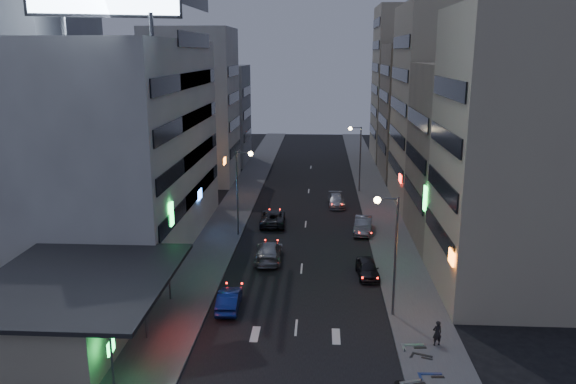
# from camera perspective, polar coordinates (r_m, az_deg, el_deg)

# --- Properties ---
(ground) EXTENTS (180.00, 180.00, 0.00)m
(ground) POSITION_cam_1_polar(r_m,az_deg,el_deg) (33.06, 0.51, -16.83)
(ground) COLOR black
(ground) RESTS_ON ground
(sidewalk_left) EXTENTS (4.00, 120.00, 0.12)m
(sidewalk_left) POSITION_cam_1_polar(r_m,az_deg,el_deg) (61.46, -5.57, -1.99)
(sidewalk_left) COLOR #4C4C4F
(sidewalk_left) RESTS_ON ground
(sidewalk_right) EXTENTS (4.00, 120.00, 0.12)m
(sidewalk_right) POSITION_cam_1_polar(r_m,az_deg,el_deg) (61.11, 9.43, -2.21)
(sidewalk_right) COLOR #4C4C4F
(sidewalk_right) RESTS_ON ground
(food_court) EXTENTS (11.00, 13.00, 3.88)m
(food_court) POSITION_cam_1_polar(r_m,az_deg,el_deg) (37.12, -21.69, -10.82)
(food_court) COLOR tan
(food_court) RESTS_ON ground
(white_building) EXTENTS (14.00, 24.00, 18.00)m
(white_building) POSITION_cam_1_polar(r_m,az_deg,el_deg) (52.32, -17.32, 4.65)
(white_building) COLOR silver
(white_building) RESTS_ON ground
(grey_tower) EXTENTS (10.00, 14.00, 34.00)m
(grey_tower) POSITION_cam_1_polar(r_m,az_deg,el_deg) (58.18, -25.40, 12.77)
(grey_tower) COLOR gray
(grey_tower) RESTS_ON ground
(shophouse_near) EXTENTS (10.00, 11.00, 20.00)m
(shophouse_near) POSITION_cam_1_polar(r_m,az_deg,el_deg) (41.76, 22.37, 3.38)
(shophouse_near) COLOR tan
(shophouse_near) RESTS_ON ground
(shophouse_mid) EXTENTS (11.00, 12.00, 16.00)m
(shophouse_mid) POSITION_cam_1_polar(r_m,az_deg,el_deg) (53.06, 18.76, 3.57)
(shophouse_mid) COLOR gray
(shophouse_mid) RESTS_ON ground
(shophouse_far) EXTENTS (10.00, 14.00, 22.00)m
(shophouse_far) POSITION_cam_1_polar(r_m,az_deg,el_deg) (65.07, 15.57, 8.28)
(shophouse_far) COLOR tan
(shophouse_far) RESTS_ON ground
(far_left_a) EXTENTS (11.00, 10.00, 20.00)m
(far_left_a) POSITION_cam_1_polar(r_m,az_deg,el_deg) (75.58, -9.69, 8.56)
(far_left_a) COLOR silver
(far_left_a) RESTS_ON ground
(far_left_b) EXTENTS (12.00, 10.00, 15.00)m
(far_left_b) POSITION_cam_1_polar(r_m,az_deg,el_deg) (88.58, -8.08, 7.77)
(far_left_b) COLOR gray
(far_left_b) RESTS_ON ground
(far_right_a) EXTENTS (11.00, 12.00, 18.00)m
(far_right_a) POSITION_cam_1_polar(r_m,az_deg,el_deg) (80.01, 13.62, 7.94)
(far_right_a) COLOR gray
(far_right_a) RESTS_ON ground
(far_right_b) EXTENTS (12.00, 12.00, 24.00)m
(far_right_b) POSITION_cam_1_polar(r_m,az_deg,el_deg) (93.63, 12.53, 10.68)
(far_right_b) COLOR tan
(far_right_b) RESTS_ON ground
(street_lamp_right_near) EXTENTS (1.60, 0.44, 8.02)m
(street_lamp_right_near) POSITION_cam_1_polar(r_m,az_deg,el_deg) (36.53, 10.32, -4.70)
(street_lamp_right_near) COLOR #595B60
(street_lamp_right_near) RESTS_ON sidewalk_right
(street_lamp_left) EXTENTS (1.60, 0.44, 8.02)m
(street_lamp_left) POSITION_cam_1_polar(r_m,az_deg,el_deg) (52.17, -4.77, 1.15)
(street_lamp_left) COLOR #595B60
(street_lamp_left) RESTS_ON sidewalk_left
(street_lamp_right_far) EXTENTS (1.60, 0.44, 8.02)m
(street_lamp_right_far) POSITION_cam_1_polar(r_m,az_deg,el_deg) (69.47, 7.04, 4.33)
(street_lamp_right_far) COLOR #595B60
(street_lamp_right_far) RESTS_ON sidewalk_right
(parked_car_right_near) EXTENTS (1.82, 4.01, 1.33)m
(parked_car_right_near) POSITION_cam_1_polar(r_m,az_deg,el_deg) (44.30, 8.07, -7.69)
(parked_car_right_near) COLOR black
(parked_car_right_near) RESTS_ON ground
(parked_car_right_mid) EXTENTS (2.16, 4.78, 1.52)m
(parked_car_right_mid) POSITION_cam_1_polar(r_m,az_deg,el_deg) (54.58, 7.64, -3.36)
(parked_car_right_mid) COLOR gray
(parked_car_right_mid) RESTS_ON ground
(parked_car_left) EXTENTS (2.75, 5.48, 1.49)m
(parked_car_left) POSITION_cam_1_polar(r_m,az_deg,el_deg) (56.66, -1.57, -2.60)
(parked_car_left) COLOR #2B2C31
(parked_car_left) RESTS_ON ground
(parked_car_right_far) EXTENTS (1.99, 4.55, 1.30)m
(parked_car_right_far) POSITION_cam_1_polar(r_m,az_deg,el_deg) (63.54, 4.93, -0.89)
(parked_car_right_far) COLOR #9EA1A6
(parked_car_right_far) RESTS_ON ground
(road_car_blue) EXTENTS (1.56, 4.12, 1.34)m
(road_car_blue) POSITION_cam_1_polar(r_m,az_deg,el_deg) (38.88, -6.01, -10.82)
(road_car_blue) COLOR navy
(road_car_blue) RESTS_ON ground
(road_car_silver) EXTENTS (2.27, 5.39, 1.55)m
(road_car_silver) POSITION_cam_1_polar(r_m,az_deg,el_deg) (47.12, -1.98, -6.06)
(road_car_silver) COLOR #979B9F
(road_car_silver) RESTS_ON ground
(person) EXTENTS (0.64, 0.51, 1.56)m
(person) POSITION_cam_1_polar(r_m,az_deg,el_deg) (35.13, 14.92, -13.68)
(person) COLOR black
(person) RESTS_ON sidewalk_right
(scooter_black_a) EXTENTS (0.97, 1.69, 0.98)m
(scooter_black_a) POSITION_cam_1_polar(r_m,az_deg,el_deg) (31.56, 13.51, -17.60)
(scooter_black_a) COLOR black
(scooter_black_a) RESTS_ON sidewalk_right
(scooter_silver_a) EXTENTS (1.16, 1.95, 1.13)m
(scooter_silver_a) POSITION_cam_1_polar(r_m,az_deg,el_deg) (31.86, 13.41, -17.10)
(scooter_silver_a) COLOR #9A9DA1
(scooter_silver_a) RESTS_ON sidewalk_right
(scooter_blue) EXTENTS (0.75, 1.97, 1.18)m
(scooter_blue) POSITION_cam_1_polar(r_m,az_deg,el_deg) (32.61, 15.41, -16.40)
(scooter_blue) COLOR navy
(scooter_blue) RESTS_ON sidewalk_right
(scooter_black_b) EXTENTS (1.18, 1.86, 1.08)m
(scooter_black_b) POSITION_cam_1_polar(r_m,az_deg,el_deg) (34.05, 14.62, -15.07)
(scooter_black_b) COLOR black
(scooter_black_b) RESTS_ON sidewalk_right
(scooter_silver_b) EXTENTS (0.83, 2.07, 1.24)m
(scooter_silver_b) POSITION_cam_1_polar(r_m,az_deg,el_deg) (35.14, 13.69, -13.88)
(scooter_silver_b) COLOR #ACAFB4
(scooter_silver_b) RESTS_ON sidewalk_right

